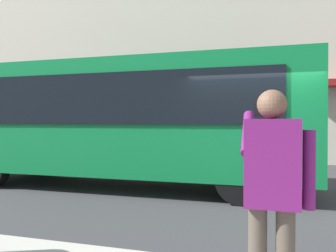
% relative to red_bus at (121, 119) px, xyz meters
% --- Properties ---
extents(ground_plane, '(60.00, 60.00, 0.00)m').
position_rel_red_bus_xyz_m(ground_plane, '(-3.25, 0.59, -1.68)').
color(ground_plane, '#38383A').
extents(building_facade_far, '(28.00, 1.55, 12.00)m').
position_rel_red_bus_xyz_m(building_facade_far, '(-3.27, -6.20, 4.30)').
color(building_facade_far, beige).
rests_on(building_facade_far, ground_plane).
extents(red_bus, '(9.05, 2.54, 3.08)m').
position_rel_red_bus_xyz_m(red_bus, '(0.00, 0.00, 0.00)').
color(red_bus, '#0F7238').
rests_on(red_bus, ground_plane).
extents(pedestrian_photographer, '(0.53, 0.52, 1.70)m').
position_rel_red_bus_xyz_m(pedestrian_photographer, '(-3.48, 4.97, -0.54)').
color(pedestrian_photographer, '#4C4238').
rests_on(pedestrian_photographer, sidewalk_curb).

